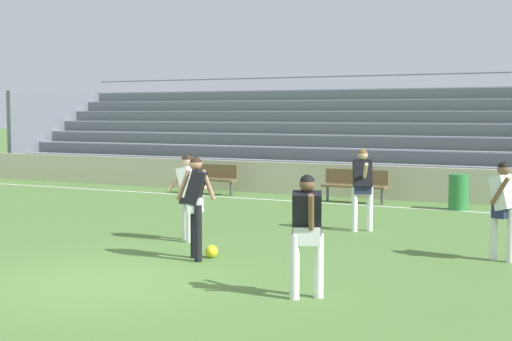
{
  "coord_description": "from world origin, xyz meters",
  "views": [
    {
      "loc": [
        6.77,
        -8.42,
        2.46
      ],
      "look_at": [
        0.17,
        4.55,
        1.31
      ],
      "focal_mm": 51.88,
      "sensor_mm": 36.0,
      "label": 1
    }
  ],
  "objects_px": {
    "trash_bin": "(459,192)",
    "soccer_ball": "(212,251)",
    "bench_near_bin": "(209,176)",
    "bench_far_right": "(355,183)",
    "bleacher_stand": "(311,133)",
    "player_white_challenging": "(503,202)",
    "player_dark_deep_cover": "(307,225)",
    "player_white_wide_left": "(187,190)",
    "player_dark_wide_right": "(362,182)",
    "player_dark_trailing_run": "(196,198)"
  },
  "relations": [
    {
      "from": "bench_far_right",
      "to": "trash_bin",
      "type": "bearing_deg",
      "value": -5.9
    },
    {
      "from": "bleacher_stand",
      "to": "bench_far_right",
      "type": "relative_size",
      "value": 12.93
    },
    {
      "from": "bench_far_right",
      "to": "player_white_challenging",
      "type": "xyz_separation_m",
      "value": [
        4.83,
        -6.5,
        0.44
      ]
    },
    {
      "from": "player_white_wide_left",
      "to": "player_dark_wide_right",
      "type": "distance_m",
      "value": 3.7
    },
    {
      "from": "bench_near_bin",
      "to": "soccer_ball",
      "type": "xyz_separation_m",
      "value": [
        5.02,
        -8.44,
        -0.44
      ]
    },
    {
      "from": "trash_bin",
      "to": "player_white_wide_left",
      "type": "bearing_deg",
      "value": -117.96
    },
    {
      "from": "player_dark_wide_right",
      "to": "player_dark_trailing_run",
      "type": "bearing_deg",
      "value": -110.06
    },
    {
      "from": "bleacher_stand",
      "to": "player_dark_deep_cover",
      "type": "distance_m",
      "value": 16.58
    },
    {
      "from": "bench_far_right",
      "to": "trash_bin",
      "type": "xyz_separation_m",
      "value": [
        2.84,
        -0.29,
        -0.09
      ]
    },
    {
      "from": "player_white_challenging",
      "to": "soccer_ball",
      "type": "distance_m",
      "value": 4.91
    },
    {
      "from": "player_dark_wide_right",
      "to": "soccer_ball",
      "type": "relative_size",
      "value": 7.76
    },
    {
      "from": "bench_near_bin",
      "to": "player_white_wide_left",
      "type": "distance_m",
      "value": 8.17
    },
    {
      "from": "player_dark_wide_right",
      "to": "player_dark_deep_cover",
      "type": "bearing_deg",
      "value": -78.4
    },
    {
      "from": "bleacher_stand",
      "to": "bench_far_right",
      "type": "bearing_deg",
      "value": -55.84
    },
    {
      "from": "trash_bin",
      "to": "soccer_ball",
      "type": "height_order",
      "value": "trash_bin"
    },
    {
      "from": "player_white_challenging",
      "to": "player_dark_deep_cover",
      "type": "bearing_deg",
      "value": -117.11
    },
    {
      "from": "bleacher_stand",
      "to": "bench_near_bin",
      "type": "bearing_deg",
      "value": -103.27
    },
    {
      "from": "player_dark_trailing_run",
      "to": "bench_far_right",
      "type": "bearing_deg",
      "value": 91.7
    },
    {
      "from": "soccer_ball",
      "to": "bench_near_bin",
      "type": "bearing_deg",
      "value": 120.78
    },
    {
      "from": "player_white_wide_left",
      "to": "player_dark_deep_cover",
      "type": "relative_size",
      "value": 1.01
    },
    {
      "from": "bleacher_stand",
      "to": "trash_bin",
      "type": "height_order",
      "value": "bleacher_stand"
    },
    {
      "from": "trash_bin",
      "to": "player_dark_deep_cover",
      "type": "xyz_separation_m",
      "value": [
        0.08,
        -9.94,
        0.52
      ]
    },
    {
      "from": "bleacher_stand",
      "to": "player_white_wide_left",
      "type": "bearing_deg",
      "value": -78.09
    },
    {
      "from": "player_dark_trailing_run",
      "to": "player_dark_deep_cover",
      "type": "bearing_deg",
      "value": -30.13
    },
    {
      "from": "player_dark_deep_cover",
      "to": "player_dark_wide_right",
      "type": "relative_size",
      "value": 0.96
    },
    {
      "from": "player_white_wide_left",
      "to": "trash_bin",
      "type": "bearing_deg",
      "value": 62.04
    },
    {
      "from": "player_dark_deep_cover",
      "to": "player_dark_wide_right",
      "type": "distance_m",
      "value": 5.77
    },
    {
      "from": "bleacher_stand",
      "to": "player_dark_trailing_run",
      "type": "xyz_separation_m",
      "value": [
        3.69,
        -13.75,
        -0.7
      ]
    },
    {
      "from": "trash_bin",
      "to": "soccer_ball",
      "type": "bearing_deg",
      "value": -106.66
    },
    {
      "from": "bench_near_bin",
      "to": "trash_bin",
      "type": "height_order",
      "value": "trash_bin"
    },
    {
      "from": "bleacher_stand",
      "to": "player_dark_trailing_run",
      "type": "bearing_deg",
      "value": -74.98
    },
    {
      "from": "player_white_wide_left",
      "to": "bench_near_bin",
      "type": "bearing_deg",
      "value": 117.64
    },
    {
      "from": "bleacher_stand",
      "to": "player_dark_deep_cover",
      "type": "xyz_separation_m",
      "value": [
        6.35,
        -15.29,
        -0.76
      ]
    },
    {
      "from": "player_dark_wide_right",
      "to": "bench_near_bin",
      "type": "bearing_deg",
      "value": 144.28
    },
    {
      "from": "soccer_ball",
      "to": "player_dark_deep_cover",
      "type": "bearing_deg",
      "value": -35.61
    },
    {
      "from": "bleacher_stand",
      "to": "player_white_wide_left",
      "type": "xyz_separation_m",
      "value": [
        2.59,
        -12.28,
        -0.75
      ]
    },
    {
      "from": "player_dark_trailing_run",
      "to": "bench_near_bin",
      "type": "bearing_deg",
      "value": 119.31
    },
    {
      "from": "player_white_wide_left",
      "to": "player_dark_trailing_run",
      "type": "bearing_deg",
      "value": -53.27
    },
    {
      "from": "trash_bin",
      "to": "player_dark_deep_cover",
      "type": "relative_size",
      "value": 0.55
    },
    {
      "from": "bench_near_bin",
      "to": "player_dark_trailing_run",
      "type": "height_order",
      "value": "player_dark_trailing_run"
    },
    {
      "from": "player_dark_trailing_run",
      "to": "player_white_wide_left",
      "type": "xyz_separation_m",
      "value": [
        -1.1,
        1.47,
        -0.05
      ]
    },
    {
      "from": "bench_far_right",
      "to": "player_dark_deep_cover",
      "type": "xyz_separation_m",
      "value": [
        2.92,
        -10.24,
        0.43
      ]
    },
    {
      "from": "player_dark_trailing_run",
      "to": "player_white_wide_left",
      "type": "relative_size",
      "value": 1.04
    },
    {
      "from": "bleacher_stand",
      "to": "player_white_challenging",
      "type": "distance_m",
      "value": 14.22
    },
    {
      "from": "bleacher_stand",
      "to": "player_white_challenging",
      "type": "bearing_deg",
      "value": -54.44
    },
    {
      "from": "trash_bin",
      "to": "soccer_ball",
      "type": "relative_size",
      "value": 4.12
    },
    {
      "from": "bench_near_bin",
      "to": "bench_far_right",
      "type": "relative_size",
      "value": 1.0
    },
    {
      "from": "player_dark_deep_cover",
      "to": "soccer_ball",
      "type": "bearing_deg",
      "value": 144.39
    },
    {
      "from": "player_white_wide_left",
      "to": "soccer_ball",
      "type": "distance_m",
      "value": 1.94
    },
    {
      "from": "bench_near_bin",
      "to": "bench_far_right",
      "type": "bearing_deg",
      "value": 0.0
    }
  ]
}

